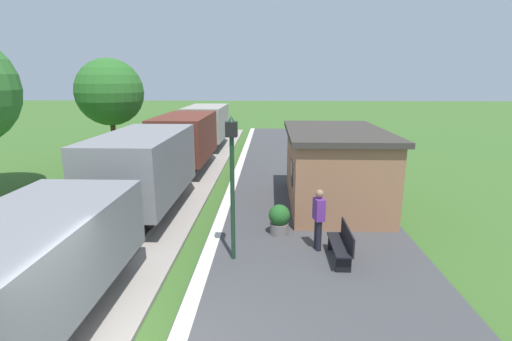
{
  "coord_description": "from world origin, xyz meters",
  "views": [
    {
      "loc": [
        2.02,
        -4.99,
        4.8
      ],
      "look_at": [
        1.49,
        9.13,
        1.31
      ],
      "focal_mm": 26.11,
      "sensor_mm": 36.0,
      "label": 1
    }
  ],
  "objects_px": {
    "freight_train": "(172,151)",
    "person_waiting": "(319,217)",
    "potted_planter": "(279,219)",
    "lamp_post_near": "(232,163)",
    "bench_down_platform": "(307,163)",
    "station_hut": "(334,167)",
    "tree_field_left": "(110,92)",
    "bench_near_hut": "(342,243)"
  },
  "relations": [
    {
      "from": "freight_train",
      "to": "person_waiting",
      "type": "relative_size",
      "value": 15.2
    },
    {
      "from": "person_waiting",
      "to": "potted_planter",
      "type": "relative_size",
      "value": 1.87
    },
    {
      "from": "potted_planter",
      "to": "lamp_post_near",
      "type": "distance_m",
      "value": 2.91
    },
    {
      "from": "freight_train",
      "to": "person_waiting",
      "type": "height_order",
      "value": "freight_train"
    },
    {
      "from": "bench_down_platform",
      "to": "potted_planter",
      "type": "height_order",
      "value": "potted_planter"
    },
    {
      "from": "freight_train",
      "to": "person_waiting",
      "type": "bearing_deg",
      "value": -50.25
    },
    {
      "from": "lamp_post_near",
      "to": "freight_train",
      "type": "bearing_deg",
      "value": 114.91
    },
    {
      "from": "station_hut",
      "to": "tree_field_left",
      "type": "height_order",
      "value": "tree_field_left"
    },
    {
      "from": "bench_near_hut",
      "to": "potted_planter",
      "type": "distance_m",
      "value": 2.27
    },
    {
      "from": "bench_near_hut",
      "to": "potted_planter",
      "type": "relative_size",
      "value": 1.64
    },
    {
      "from": "lamp_post_near",
      "to": "tree_field_left",
      "type": "xyz_separation_m",
      "value": [
        -7.98,
        11.87,
        1.27
      ]
    },
    {
      "from": "bench_near_hut",
      "to": "lamp_post_near",
      "type": "bearing_deg",
      "value": 179.79
    },
    {
      "from": "station_hut",
      "to": "tree_field_left",
      "type": "xyz_separation_m",
      "value": [
        -11.28,
        7.26,
        2.42
      ]
    },
    {
      "from": "potted_planter",
      "to": "lamp_post_near",
      "type": "height_order",
      "value": "lamp_post_near"
    },
    {
      "from": "bench_down_platform",
      "to": "potted_planter",
      "type": "distance_m",
      "value": 7.77
    },
    {
      "from": "lamp_post_near",
      "to": "person_waiting",
      "type": "bearing_deg",
      "value": 15.52
    },
    {
      "from": "bench_near_hut",
      "to": "bench_down_platform",
      "type": "relative_size",
      "value": 1.0
    },
    {
      "from": "bench_down_platform",
      "to": "lamp_post_near",
      "type": "height_order",
      "value": "lamp_post_near"
    },
    {
      "from": "tree_field_left",
      "to": "freight_train",
      "type": "bearing_deg",
      "value": -44.03
    },
    {
      "from": "freight_train",
      "to": "bench_near_hut",
      "type": "bearing_deg",
      "value": -50.19
    },
    {
      "from": "person_waiting",
      "to": "tree_field_left",
      "type": "distance_m",
      "value": 15.48
    },
    {
      "from": "lamp_post_near",
      "to": "potted_planter",
      "type": "bearing_deg",
      "value": 53.16
    },
    {
      "from": "freight_train",
      "to": "bench_down_platform",
      "type": "relative_size",
      "value": 17.33
    },
    {
      "from": "freight_train",
      "to": "potted_planter",
      "type": "height_order",
      "value": "freight_train"
    },
    {
      "from": "person_waiting",
      "to": "bench_down_platform",
      "type": "bearing_deg",
      "value": -105.63
    },
    {
      "from": "station_hut",
      "to": "bench_down_platform",
      "type": "xyz_separation_m",
      "value": [
        -0.5,
        4.63,
        -0.93
      ]
    },
    {
      "from": "potted_planter",
      "to": "lamp_post_near",
      "type": "xyz_separation_m",
      "value": [
        -1.22,
        -1.63,
        2.08
      ]
    },
    {
      "from": "person_waiting",
      "to": "tree_field_left",
      "type": "xyz_separation_m",
      "value": [
        -10.23,
        11.25,
        2.89
      ]
    },
    {
      "from": "station_hut",
      "to": "lamp_post_near",
      "type": "height_order",
      "value": "lamp_post_near"
    },
    {
      "from": "station_hut",
      "to": "person_waiting",
      "type": "xyz_separation_m",
      "value": [
        -1.04,
        -3.99,
        -0.47
      ]
    },
    {
      "from": "potted_planter",
      "to": "tree_field_left",
      "type": "relative_size",
      "value": 0.15
    },
    {
      "from": "bench_near_hut",
      "to": "potted_planter",
      "type": "xyz_separation_m",
      "value": [
        -1.57,
        1.64,
        0.0
      ]
    },
    {
      "from": "bench_down_platform",
      "to": "person_waiting",
      "type": "relative_size",
      "value": 0.88
    },
    {
      "from": "freight_train",
      "to": "station_hut",
      "type": "relative_size",
      "value": 4.48
    },
    {
      "from": "person_waiting",
      "to": "potted_planter",
      "type": "bearing_deg",
      "value": -56.52
    },
    {
      "from": "bench_near_hut",
      "to": "bench_down_platform",
      "type": "xyz_separation_m",
      "value": [
        0.0,
        9.25,
        0.0
      ]
    },
    {
      "from": "potted_planter",
      "to": "station_hut",
      "type": "bearing_deg",
      "value": 55.21
    },
    {
      "from": "person_waiting",
      "to": "potted_planter",
      "type": "xyz_separation_m",
      "value": [
        -1.03,
        1.01,
        -0.46
      ]
    },
    {
      "from": "person_waiting",
      "to": "lamp_post_near",
      "type": "bearing_deg",
      "value": 3.49
    },
    {
      "from": "bench_near_hut",
      "to": "person_waiting",
      "type": "relative_size",
      "value": 0.88
    },
    {
      "from": "lamp_post_near",
      "to": "bench_near_hut",
      "type": "bearing_deg",
      "value": -0.21
    },
    {
      "from": "bench_near_hut",
      "to": "lamp_post_near",
      "type": "distance_m",
      "value": 3.48
    }
  ]
}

